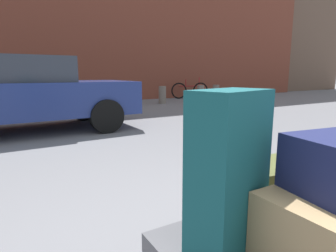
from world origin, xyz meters
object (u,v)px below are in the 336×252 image
at_px(suitcase_teal_stacked_top, 228,175).
at_px(luggage_cart, 296,252).
at_px(bollard_kerb_mid, 162,95).
at_px(bollard_kerb_near, 132,96).
at_px(bollard_kerb_far, 200,93).
at_px(bollard_corner, 216,93).
at_px(parked_car, 13,93).
at_px(bicycle_leaning, 190,90).
at_px(duffel_bag_tan_front_left, 331,228).
at_px(duffel_bag_olive_rear_right, 293,185).

bearing_deg(suitcase_teal_stacked_top, luggage_cart, -30.44).
bearing_deg(bollard_kerb_mid, suitcase_teal_stacked_top, -117.86).
bearing_deg(bollard_kerb_near, luggage_cart, -108.35).
distance_m(bollard_kerb_near, bollard_kerb_far, 3.05).
height_order(bollard_kerb_far, bollard_corner, same).
xyz_separation_m(luggage_cart, bollard_kerb_near, (2.82, 8.49, 0.06)).
height_order(parked_car, bicycle_leaning, parked_car).
bearing_deg(bicycle_leaning, duffel_bag_tan_front_left, -122.31).
distance_m(duffel_bag_tan_front_left, duffel_bag_olive_rear_right, 0.48).
bearing_deg(bicycle_leaning, suitcase_teal_stacked_top, -124.32).
relative_size(luggage_cart, bollard_kerb_mid, 1.87).
distance_m(suitcase_teal_stacked_top, bollard_corner, 10.95).
bearing_deg(bollard_kerb_far, duffel_bag_tan_front_left, -124.35).
relative_size(duffel_bag_tan_front_left, bicycle_leaning, 0.34).
relative_size(luggage_cart, parked_car, 0.28).
distance_m(parked_car, bollard_kerb_near, 5.01).
relative_size(suitcase_teal_stacked_top, bollard_kerb_far, 1.08).
height_order(suitcase_teal_stacked_top, parked_car, parked_car).
bearing_deg(bollard_kerb_mid, bollard_corner, 0.00).
distance_m(duffel_bag_tan_front_left, suitcase_teal_stacked_top, 0.46).
height_order(suitcase_teal_stacked_top, bicycle_leaning, suitcase_teal_stacked_top).
bearing_deg(parked_car, bollard_kerb_far, 25.59).
height_order(luggage_cart, bollard_kerb_far, bollard_kerb_far).
relative_size(suitcase_teal_stacked_top, bollard_corner, 1.08).
distance_m(suitcase_teal_stacked_top, bollard_kerb_mid, 9.49).
xyz_separation_m(bollard_kerb_mid, bollard_kerb_far, (1.80, 0.00, 0.00)).
distance_m(duffel_bag_olive_rear_right, bollard_kerb_far, 10.00).
bearing_deg(duffel_bag_olive_rear_right, bollard_kerb_mid, 75.43).
distance_m(duffel_bag_tan_front_left, bollard_kerb_far, 10.48).
xyz_separation_m(bollard_kerb_far, bollard_corner, (0.81, 0.00, 0.00)).
distance_m(bicycle_leaning, bollard_kerb_far, 1.34).
bearing_deg(bollard_corner, bicycle_leaning, 108.68).
xyz_separation_m(duffel_bag_tan_front_left, bicycle_leaning, (6.29, 9.94, -0.12)).
relative_size(luggage_cart, suitcase_teal_stacked_top, 1.73).
bearing_deg(duffel_bag_olive_rear_right, bollard_corner, 62.38).
height_order(duffel_bag_olive_rear_right, suitcase_teal_stacked_top, suitcase_teal_stacked_top).
relative_size(bicycle_leaning, bollard_kerb_mid, 2.63).
bearing_deg(luggage_cart, bollard_corner, 51.80).
xyz_separation_m(parked_car, bollard_corner, (7.64, 3.27, -0.43)).
bearing_deg(bollard_kerb_mid, duffel_bag_olive_rear_right, -114.81).
bearing_deg(luggage_cart, parked_car, 100.44).
bearing_deg(bollard_kerb_mid, bollard_kerb_near, 180.00).
relative_size(suitcase_teal_stacked_top, bicycle_leaning, 0.41).
bearing_deg(parked_car, duffel_bag_tan_front_left, -80.36).
xyz_separation_m(bollard_kerb_near, bollard_corner, (3.86, 0.00, 0.00)).
distance_m(duffel_bag_olive_rear_right, parked_car, 5.15).
bearing_deg(suitcase_teal_stacked_top, duffel_bag_olive_rear_right, -4.02).
distance_m(bicycle_leaning, bollard_kerb_near, 3.66).
distance_m(bicycle_leaning, bollard_kerb_mid, 2.53).
height_order(duffel_bag_olive_rear_right, bollard_corner, bollard_corner).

